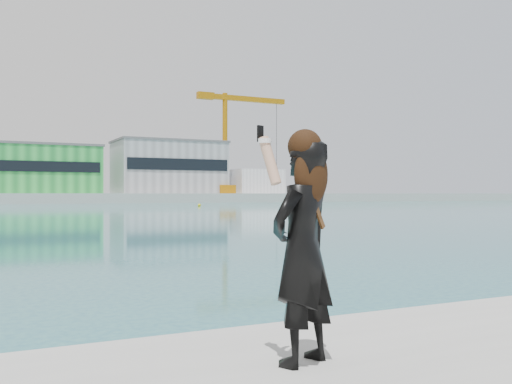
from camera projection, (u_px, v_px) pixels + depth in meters
warehouse_green at (25, 169)px, 122.06m from camera, size 30.60×16.36×10.50m
warehouse_grey_right at (169, 167)px, 136.17m from camera, size 25.50×15.35×12.50m
ancillary_shed at (255, 182)px, 144.07m from camera, size 12.00×10.00×6.00m
dock_crane at (230, 139)px, 136.64m from camera, size 23.00×4.00×24.00m
flagpole_right at (98, 172)px, 122.01m from camera, size 1.28×0.16×8.00m
buoy_near at (199, 206)px, 87.79m from camera, size 0.50×0.50×0.50m
woman at (303, 244)px, 3.77m from camera, size 0.64×0.54×1.58m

